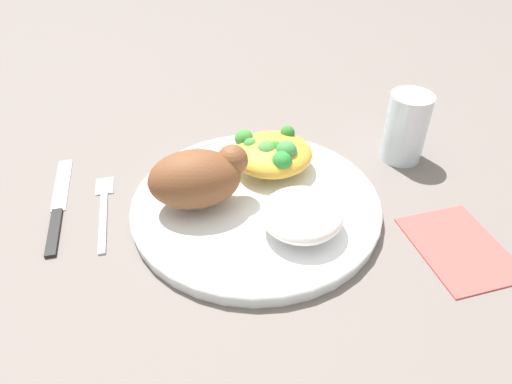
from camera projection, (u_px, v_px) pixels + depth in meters
The scene contains 9 objects.
ground_plane at pixel (256, 210), 0.58m from camera, with size 2.00×2.00×0.00m, color #6A615D.
plate at pixel (256, 204), 0.57m from camera, with size 0.30×0.30×0.02m.
roasted_chicken at pixel (198, 177), 0.54m from camera, with size 0.12×0.07×0.07m.
rice_pile at pixel (302, 214), 0.51m from camera, with size 0.09×0.09×0.04m, color white.
mac_cheese_with_broccoli at pixel (272, 153), 0.60m from camera, with size 0.10×0.10×0.05m.
fork at pixel (104, 207), 0.58m from camera, with size 0.02×0.14×0.01m.
knife at pixel (57, 211), 0.57m from camera, with size 0.02×0.19×0.01m.
water_glass at pixel (406, 127), 0.64m from camera, with size 0.06×0.06×0.10m, color silver.
napkin at pixel (459, 247), 0.52m from camera, with size 0.09×0.12×0.00m, color #DB4C47.
Camera 1 is at (-0.08, -0.43, 0.38)m, focal length 33.06 mm.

